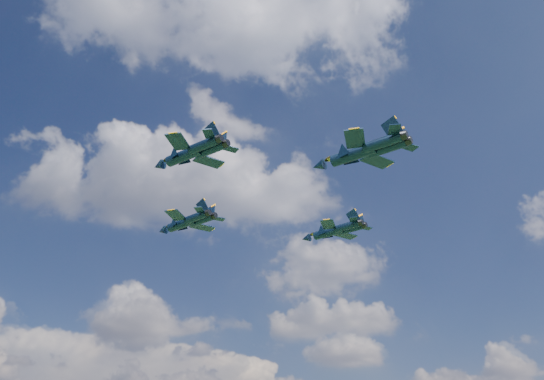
% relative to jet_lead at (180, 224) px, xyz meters
% --- Properties ---
extents(jet_lead, '(15.10, 13.51, 3.91)m').
position_rel_jet_lead_xyz_m(jet_lead, '(0.00, 0.00, 0.00)').
color(jet_lead, black).
extents(jet_left, '(14.92, 12.53, 3.78)m').
position_rel_jet_lead_xyz_m(jet_left, '(3.47, -26.90, -0.06)').
color(jet_left, black).
extents(jet_right, '(14.54, 12.76, 3.74)m').
position_rel_jet_lead_xyz_m(jet_right, '(30.06, 0.72, -1.10)').
color(jet_right, black).
extents(jet_slot, '(16.90, 14.22, 4.28)m').
position_rel_jet_lead_xyz_m(jet_slot, '(30.47, -27.00, 0.66)').
color(jet_slot, black).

